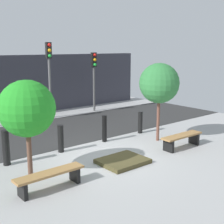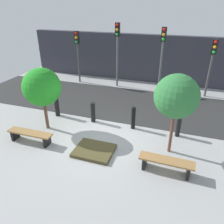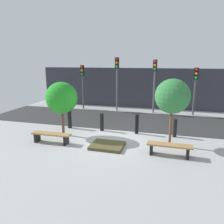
% 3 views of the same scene
% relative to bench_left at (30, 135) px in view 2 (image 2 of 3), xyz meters
% --- Properties ---
extents(ground_plane, '(18.00, 18.00, 0.00)m').
position_rel_bench_left_xyz_m(ground_plane, '(2.60, 1.14, -0.33)').
color(ground_plane, '#A3A3A3').
extents(road_strip, '(18.00, 4.36, 0.01)m').
position_rel_bench_left_xyz_m(road_strip, '(2.60, 4.74, -0.33)').
color(road_strip, '#2E2E2E').
rests_on(road_strip, ground).
extents(building_facade, '(16.20, 0.50, 3.10)m').
position_rel_bench_left_xyz_m(building_facade, '(2.60, 8.91, 1.22)').
color(building_facade, '#33333D').
rests_on(building_facade, ground).
extents(bench_left, '(1.83, 0.43, 0.46)m').
position_rel_bench_left_xyz_m(bench_left, '(0.00, 0.00, 0.00)').
color(bench_left, black).
rests_on(bench_left, ground).
extents(bench_right, '(1.75, 0.45, 0.47)m').
position_rel_bench_left_xyz_m(bench_right, '(5.19, -0.00, 0.01)').
color(bench_right, black).
rests_on(bench_right, ground).
extents(planter_bed, '(1.41, 1.15, 0.13)m').
position_rel_bench_left_xyz_m(planter_bed, '(2.60, 0.20, -0.27)').
color(planter_bed, '#494124').
rests_on(planter_bed, ground).
extents(tree_behind_left_bench, '(1.54, 1.54, 2.67)m').
position_rel_bench_left_xyz_m(tree_behind_left_bench, '(0.00, 1.14, 1.56)').
color(tree_behind_left_bench, brown).
rests_on(tree_behind_left_bench, ground).
extents(tree_behind_right_bench, '(1.48, 1.48, 2.94)m').
position_rel_bench_left_xyz_m(tree_behind_right_bench, '(5.19, 1.14, 1.85)').
color(tree_behind_right_bench, brown).
rests_on(tree_behind_right_bench, ground).
extents(bollard_far_left, '(0.22, 0.22, 1.08)m').
position_rel_bench_left_xyz_m(bollard_far_left, '(-0.22, 2.32, 0.21)').
color(bollard_far_left, black).
rests_on(bollard_far_left, ground).
extents(bollard_left, '(0.20, 0.20, 0.94)m').
position_rel_bench_left_xyz_m(bollard_left, '(1.66, 2.32, 0.14)').
color(bollard_left, black).
rests_on(bollard_left, ground).
extents(bollard_center, '(0.18, 0.18, 1.01)m').
position_rel_bench_left_xyz_m(bollard_center, '(3.53, 2.32, 0.17)').
color(bollard_center, black).
rests_on(bollard_center, ground).
extents(bollard_right, '(0.19, 0.19, 0.91)m').
position_rel_bench_left_xyz_m(bollard_right, '(5.41, 2.32, 0.12)').
color(bollard_right, black).
rests_on(bollard_right, ground).
extents(traffic_light_west, '(0.28, 0.27, 3.32)m').
position_rel_bench_left_xyz_m(traffic_light_west, '(-1.45, 7.20, 1.98)').
color(traffic_light_west, '#4B4B4B').
rests_on(traffic_light_west, ground).
extents(traffic_light_mid_west, '(0.28, 0.27, 3.89)m').
position_rel_bench_left_xyz_m(traffic_light_mid_west, '(1.25, 7.21, 2.34)').
color(traffic_light_mid_west, '#5D5D5D').
rests_on(traffic_light_mid_west, ground).
extents(traffic_light_mid_east, '(0.28, 0.27, 3.73)m').
position_rel_bench_left_xyz_m(traffic_light_mid_east, '(3.95, 7.21, 2.24)').
color(traffic_light_mid_east, '#5F5F5F').
rests_on(traffic_light_mid_east, ground).
extents(traffic_light_east, '(0.28, 0.27, 3.21)m').
position_rel_bench_left_xyz_m(traffic_light_east, '(6.64, 7.20, 1.90)').
color(traffic_light_east, '#4C4C4C').
rests_on(traffic_light_east, ground).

